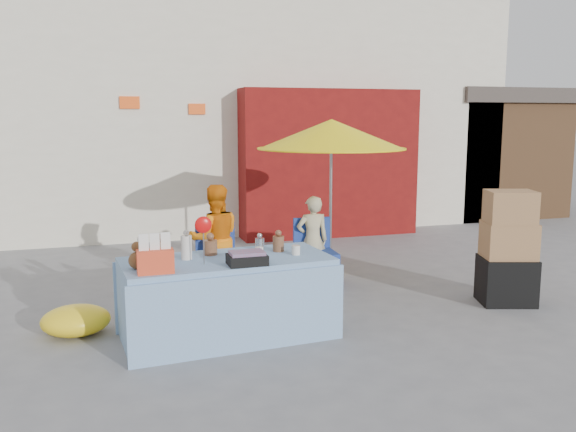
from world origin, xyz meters
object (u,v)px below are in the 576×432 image
object	(u,v)px
vendor_orange	(215,239)
box_stack	(508,252)
chair_left	(218,274)
chair_right	(316,267)
umbrella	(331,135)
market_table	(227,297)
vendor_beige	(312,240)

from	to	relation	value
vendor_orange	box_stack	distance (m)	3.42
chair_left	chair_right	distance (m)	1.25
chair_left	chair_right	xyz separation A→B (m)	(1.25, 0.00, 0.00)
vendor_orange	box_stack	world-z (taller)	vendor_orange
vendor_orange	umbrella	size ratio (longest dim) A/B	0.63
market_table	box_stack	world-z (taller)	box_stack
umbrella	box_stack	distance (m)	2.57
vendor_orange	chair_left	bearing A→B (deg)	93.65
vendor_beige	box_stack	bearing A→B (deg)	145.26
chair_left	umbrella	xyz separation A→B (m)	(1.55, 0.28, 1.64)
chair_right	box_stack	size ratio (longest dim) A/B	0.65
market_table	chair_right	distance (m)	2.02
chair_right	vendor_orange	xyz separation A→B (m)	(-1.25, 0.13, 0.41)
market_table	chair_right	xyz separation A→B (m)	(1.43, 1.42, -0.14)
vendor_orange	chair_right	bearing A→B (deg)	177.15
chair_right	vendor_beige	world-z (taller)	vendor_beige
market_table	chair_right	size ratio (longest dim) A/B	2.47
market_table	chair_left	distance (m)	1.44
market_table	vendor_orange	xyz separation A→B (m)	(0.18, 1.56, 0.26)
chair_right	vendor_beige	xyz separation A→B (m)	(-0.00, 0.13, 0.31)
chair_right	box_stack	distance (m)	2.29
vendor_orange	vendor_beige	bearing A→B (deg)	-176.73
market_table	box_stack	distance (m)	3.28
chair_right	umbrella	bearing A→B (deg)	46.81
market_table	umbrella	size ratio (longest dim) A/B	1.00
chair_left	vendor_orange	world-z (taller)	vendor_orange
vendor_orange	market_table	bearing A→B (deg)	86.72
umbrella	vendor_orange	bearing A→B (deg)	-174.47
chair_left	box_stack	world-z (taller)	box_stack
market_table	chair_right	world-z (taller)	market_table
market_table	chair_left	bearing A→B (deg)	78.04
vendor_orange	umbrella	distance (m)	1.98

